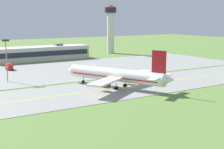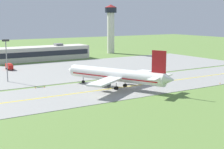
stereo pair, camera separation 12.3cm
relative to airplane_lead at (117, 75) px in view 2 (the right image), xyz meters
name	(u,v)px [view 2 (the right image)]	position (x,y,z in m)	size (l,w,h in m)	color
ground_plane	(126,87)	(3.43, -0.31, -4.13)	(500.00, 500.00, 0.00)	olive
taxiway_strip	(126,87)	(3.43, -0.31, -4.08)	(240.00, 28.00, 0.10)	gray
apron_pad	(91,68)	(13.43, 41.69, -4.08)	(140.00, 52.00, 0.10)	gray
taxiway_centreline	(126,87)	(3.43, -0.31, -4.03)	(220.00, 0.60, 0.01)	yellow
airplane_lead	(117,75)	(0.00, 0.00, 0.00)	(31.03, 37.54, 12.70)	white
service_truck_baggage	(9,66)	(-18.60, 55.24, -2.60)	(2.54, 6.08, 2.60)	red
terminal_building	(40,53)	(4.28, 79.72, -0.56)	(51.43, 12.24, 8.31)	beige
control_tower	(111,24)	(53.78, 89.49, 13.69)	(7.60, 7.60, 29.87)	silver
apron_light_mast	(6,55)	(-26.42, 28.82, 5.19)	(2.40, 0.50, 14.70)	gray
traffic_cone_near_edge	(45,87)	(-19.15, 12.70, -3.83)	(0.44, 0.44, 0.60)	orange
traffic_cone_mid_edge	(35,88)	(-22.11, 12.92, -3.83)	(0.44, 0.44, 0.60)	orange
traffic_cone_far_edge	(220,83)	(32.60, -13.44, -3.83)	(0.44, 0.44, 0.60)	orange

